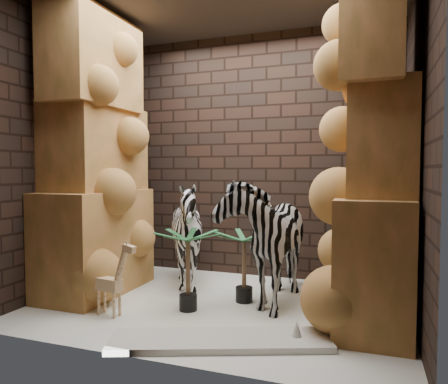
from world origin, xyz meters
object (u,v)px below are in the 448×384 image
at_px(giraffe_toy, 109,276).
at_px(palm_front, 244,266).
at_px(surfboard, 220,340).
at_px(zebra_left, 188,241).
at_px(zebra_right, 266,228).
at_px(palm_back, 188,270).

distance_m(giraffe_toy, palm_front, 1.31).
distance_m(giraffe_toy, surfboard, 1.24).
height_order(zebra_left, giraffe_toy, zebra_left).
xyz_separation_m(zebra_right, zebra_left, (-0.92, 0.11, -0.20)).
bearing_deg(surfboard, palm_back, 110.83).
bearing_deg(giraffe_toy, palm_front, 46.00).
bearing_deg(zebra_left, palm_front, -2.33).
xyz_separation_m(zebra_right, giraffe_toy, (-1.24, -0.91, -0.38)).
height_order(palm_back, surfboard, palm_back).
xyz_separation_m(palm_front, palm_back, (-0.43, -0.41, 0.02)).
bearing_deg(surfboard, palm_front, 75.53).
relative_size(zebra_left, palm_front, 1.64).
bearing_deg(zebra_right, giraffe_toy, -144.95).
relative_size(zebra_left, palm_back, 1.54).
distance_m(palm_front, palm_back, 0.60).
height_order(zebra_left, palm_back, zebra_left).
bearing_deg(zebra_right, palm_front, -146.84).
bearing_deg(surfboard, zebra_left, 102.89).
xyz_separation_m(palm_front, surfboard, (0.11, -1.02, -0.34)).
height_order(zebra_right, surfboard, zebra_right).
distance_m(zebra_right, zebra_left, 0.95).
xyz_separation_m(zebra_left, palm_back, (0.30, -0.66, -0.15)).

